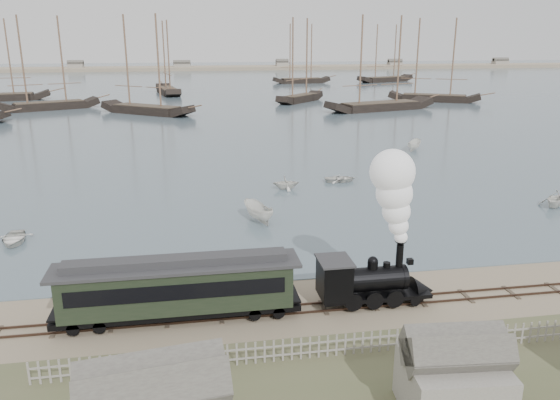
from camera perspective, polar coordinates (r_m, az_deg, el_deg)
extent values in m
plane|color=gray|center=(34.67, 5.40, -9.53)|extent=(600.00, 600.00, 0.00)
cube|color=#40525C|center=(200.77, -7.34, 12.10)|extent=(600.00, 336.00, 0.06)
cube|color=#3E2B21|center=(32.48, 6.55, -11.27)|extent=(120.00, 0.08, 0.12)
cube|color=#3E2B21|center=(33.33, 6.07, -10.49)|extent=(120.00, 0.08, 0.12)
cube|color=#403229|center=(32.94, 6.30, -10.98)|extent=(120.00, 1.80, 0.06)
cube|color=tan|center=(280.56, -8.08, 13.30)|extent=(500.00, 20.00, 1.80)
cube|color=black|center=(33.23, 9.82, -9.61)|extent=(6.49, 1.91, 0.24)
cylinder|color=black|center=(32.71, 9.26, -8.18)|extent=(4.01, 1.43, 1.43)
cube|color=black|center=(32.05, 5.69, -8.20)|extent=(1.72, 2.10, 2.19)
cube|color=#313133|center=(31.59, 5.75, -6.31)|extent=(1.91, 2.29, 0.11)
cylinder|color=black|center=(32.80, 12.38, -5.83)|extent=(0.42, 0.42, 1.53)
sphere|color=black|center=(32.32, 9.68, -6.35)|extent=(0.61, 0.61, 0.61)
cone|color=black|center=(34.35, 14.69, -9.21)|extent=(1.34, 1.91, 1.91)
cube|color=black|center=(33.17, 13.43, -6.27)|extent=(0.33, 0.33, 0.33)
cube|color=black|center=(31.58, -10.51, -11.11)|extent=(13.51, 2.22, 0.34)
cube|color=black|center=(30.98, -10.64, -8.89)|extent=(12.54, 2.41, 2.41)
cube|color=black|center=(29.77, -10.69, -9.48)|extent=(11.58, 0.06, 0.87)
cube|color=black|center=(31.99, -10.64, -7.57)|extent=(11.58, 0.06, 0.87)
cube|color=#313133|center=(30.47, -10.77, -6.76)|extent=(13.51, 2.61, 0.17)
cube|color=#313133|center=(30.35, -10.80, -6.26)|extent=(12.06, 1.16, 0.43)
imported|color=silver|center=(33.65, -5.35, -9.51)|extent=(5.15, 5.43, 0.91)
imported|color=silver|center=(46.73, -26.07, -3.63)|extent=(3.74, 2.84, 0.73)
imported|color=silver|center=(56.77, 0.62, 1.84)|extent=(2.47, 2.82, 1.44)
imported|color=silver|center=(46.85, -2.33, -1.29)|extent=(4.40, 2.93, 1.59)
imported|color=silver|center=(60.18, 6.33, 2.23)|extent=(2.52, 3.47, 0.71)
imported|color=silver|center=(56.81, 26.83, 0.14)|extent=(4.08, 4.14, 1.65)
imported|color=silver|center=(79.12, 13.83, 5.59)|extent=(3.86, 3.45, 1.46)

